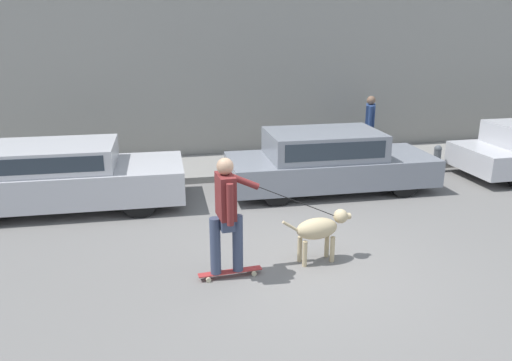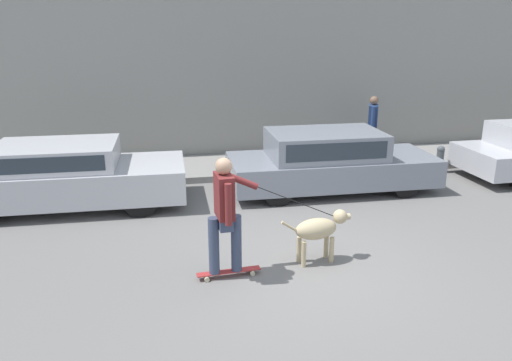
% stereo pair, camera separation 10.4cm
% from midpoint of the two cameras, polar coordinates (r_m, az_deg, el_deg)
% --- Properties ---
extents(ground_plane, '(36.00, 36.00, 0.00)m').
position_cam_midpoint_polar(ground_plane, '(7.43, 5.59, -9.75)').
color(ground_plane, slate).
extents(back_wall, '(32.00, 0.30, 5.68)m').
position_cam_midpoint_polar(back_wall, '(12.96, -2.52, 15.01)').
color(back_wall, gray).
rests_on(back_wall, ground_plane).
extents(sidewalk_curb, '(30.00, 2.03, 0.14)m').
position_cam_midpoint_polar(sidewalk_curb, '(12.24, -1.50, 1.71)').
color(sidewalk_curb, gray).
rests_on(sidewalk_curb, ground_plane).
extents(parked_car_0, '(4.42, 1.83, 1.25)m').
position_cam_midpoint_polar(parked_car_0, '(10.15, -20.61, 0.48)').
color(parked_car_0, black).
rests_on(parked_car_0, ground_plane).
extents(parked_car_1, '(4.34, 1.76, 1.28)m').
position_cam_midpoint_polar(parked_car_1, '(10.61, 8.71, 2.11)').
color(parked_car_1, black).
rests_on(parked_car_1, ground_plane).
extents(dog, '(1.09, 0.40, 0.78)m').
position_cam_midpoint_polar(dog, '(7.40, 7.62, -5.53)').
color(dog, tan).
rests_on(dog, ground_plane).
extents(skateboarder, '(2.16, 0.60, 1.73)m').
position_cam_midpoint_polar(skateboarder, '(6.72, -3.07, -3.49)').
color(skateboarder, beige).
rests_on(skateboarder, ground_plane).
extents(pedestrian_with_bag, '(0.41, 0.69, 1.53)m').
position_cam_midpoint_polar(pedestrian_with_bag, '(13.05, 13.39, 6.33)').
color(pedestrian_with_bag, '#28282D').
rests_on(pedestrian_with_bag, sidewalk_curb).
extents(fire_hydrant, '(0.18, 0.18, 0.66)m').
position_cam_midpoint_polar(fire_hydrant, '(12.63, 20.51, 2.37)').
color(fire_hydrant, '#4C5156').
rests_on(fire_hydrant, ground_plane).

